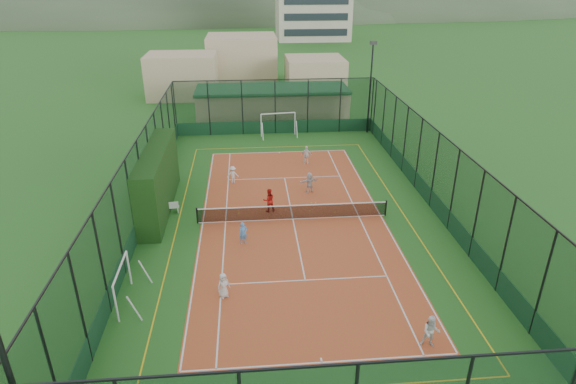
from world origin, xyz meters
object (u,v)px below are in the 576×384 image
object	(u,v)px
clubhouse	(272,103)
futsal_goal_far	(278,124)
white_bench	(167,207)
child_far_left	(233,175)
child_near_left	(224,285)
futsal_goal_near	(123,285)
child_near_right	(431,332)
child_far_back	(309,182)
coach	(269,200)
child_far_right	(307,155)
child_near_mid	(243,233)
floodlight_ne	(370,88)

from	to	relation	value
clubhouse	futsal_goal_far	size ratio (longest dim) A/B	4.70
white_bench	child_far_left	distance (m)	5.96
child_near_left	futsal_goal_near	bearing A→B (deg)	149.63
futsal_goal_near	child_near_right	distance (m)	13.60
child_far_back	coach	size ratio (longest dim) A/B	0.93
child_far_right	child_far_back	xyz separation A→B (m)	(-0.43, -5.21, -0.01)
child_near_right	child_far_back	world-z (taller)	child_near_right
child_near_left	child_far_back	bearing A→B (deg)	33.84
futsal_goal_far	child_far_left	world-z (taller)	futsal_goal_far
child_near_mid	child_near_right	distance (m)	11.55
child_near_mid	child_far_right	xyz separation A→B (m)	(4.96, 11.64, 0.08)
child_near_left	child_near_right	world-z (taller)	child_near_right
futsal_goal_far	child_far_left	bearing A→B (deg)	-117.26
child_far_right	coach	distance (m)	8.55
futsal_goal_near	child_far_back	world-z (taller)	futsal_goal_near
floodlight_ne	clubhouse	bearing A→B (deg)	147.88
child_far_left	child_far_back	size ratio (longest dim) A/B	0.87
futsal_goal_near	child_near_right	xyz separation A→B (m)	(12.99, -4.00, -0.19)
floodlight_ne	child_near_mid	distance (m)	22.69
coach	floodlight_ne	bearing A→B (deg)	-134.47
child_near_left	coach	bearing A→B (deg)	43.22
child_far_left	coach	world-z (taller)	coach
child_near_left	child_near_right	bearing A→B (deg)	-55.46
white_bench	coach	size ratio (longest dim) A/B	0.98
futsal_goal_far	child_near_left	bearing A→B (deg)	-106.49
clubhouse	child_near_right	bearing A→B (deg)	-82.31
child_near_left	child_far_right	xyz separation A→B (m)	(5.89, 16.42, 0.10)
child_near_right	child_far_right	distance (m)	20.57
futsal_goal_near	child_near_left	xyz separation A→B (m)	(4.54, -0.01, -0.29)
clubhouse	child_near_mid	size ratio (longest dim) A/B	11.79
child_far_back	child_near_mid	bearing A→B (deg)	39.22
white_bench	futsal_goal_near	size ratio (longest dim) A/B	0.52
floodlight_ne	futsal_goal_far	distance (m)	8.94
white_bench	futsal_goal_far	distance (m)	16.88
white_bench	child_far_right	distance (m)	12.34
floodlight_ne	child_far_right	bearing A→B (deg)	-131.49
child_near_right	white_bench	bearing A→B (deg)	149.66
floodlight_ne	child_far_left	distance (m)	16.73
child_far_left	child_near_right	bearing A→B (deg)	111.73
white_bench	child_far_back	distance (m)	9.61
white_bench	child_far_left	bearing A→B (deg)	41.10
futsal_goal_near	coach	world-z (taller)	futsal_goal_near
futsal_goal_near	coach	bearing A→B (deg)	-40.40
futsal_goal_near	child_far_back	xyz separation A→B (m)	(10.00, 11.20, -0.20)
coach	child_near_left	bearing A→B (deg)	61.97
child_near_mid	child_far_left	size ratio (longest dim) A/B	1.03
clubhouse	child_far_right	distance (m)	13.10
floodlight_ne	child_near_right	size ratio (longest dim) A/B	5.65
child_near_right	floodlight_ne	bearing A→B (deg)	97.54
child_near_right	coach	xyz separation A→B (m)	(-5.91, 12.54, 0.04)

